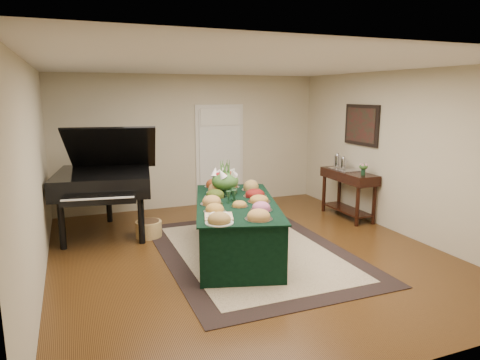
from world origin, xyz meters
name	(u,v)px	position (x,y,z in m)	size (l,w,h in m)	color
ground	(247,253)	(0.00, 0.00, 0.00)	(6.00, 6.00, 0.00)	black
area_rug	(253,251)	(0.10, 0.02, 0.01)	(2.63, 3.68, 0.01)	black
kitchen_doorway	(220,156)	(0.60, 2.97, 1.02)	(1.05, 0.07, 2.10)	silver
buffet_table	(236,228)	(-0.16, 0.05, 0.40)	(1.76, 2.61, 0.79)	black
food_platters	(235,198)	(-0.16, 0.10, 0.84)	(1.49, 2.31, 0.13)	silver
cutting_board	(219,214)	(-0.65, -0.60, 0.82)	(0.44, 0.44, 0.10)	tan
green_goblets	(233,195)	(-0.20, 0.09, 0.88)	(0.21, 0.22, 0.18)	black
floral_centerpiece	(225,177)	(-0.13, 0.59, 1.05)	(0.44, 0.44, 0.44)	black
grand_piano	(104,180)	(-1.85, 1.71, 0.92)	(1.83, 1.99, 1.82)	black
wicker_basket	(149,229)	(-1.23, 1.28, 0.13)	(0.43, 0.43, 0.27)	#AD8446
mahogany_sideboard	(349,182)	(2.50, 1.03, 0.69)	(0.45, 1.28, 0.89)	black
tea_service	(341,163)	(2.50, 1.31, 1.01)	(0.34, 0.58, 0.30)	silver
pink_bouquet	(363,167)	(2.50, 0.62, 1.04)	(0.17, 0.17, 0.22)	black
wall_painting	(361,125)	(2.72, 1.03, 1.75)	(0.05, 0.95, 0.75)	black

